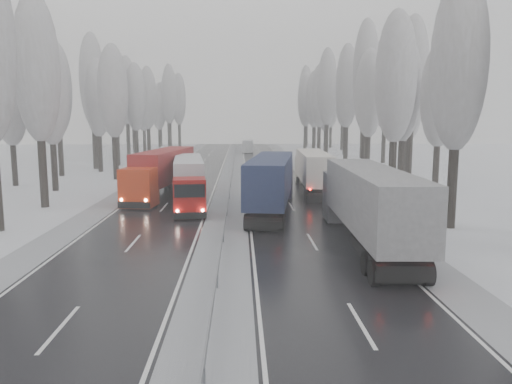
{
  "coord_description": "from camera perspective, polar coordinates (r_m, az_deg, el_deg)",
  "views": [
    {
      "loc": [
        1.02,
        -16.58,
        7.19
      ],
      "look_at": [
        2.11,
        17.52,
        2.2
      ],
      "focal_mm": 35.0,
      "sensor_mm": 36.0,
      "label": 1
    }
  ],
  "objects": [
    {
      "name": "tree_38",
      "position": [
        134.55,
        5.83,
        10.15
      ],
      "size": [
        3.6,
        3.6,
        17.97
      ],
      "color": "black",
      "rests_on": "ground"
    },
    {
      "name": "tree_67",
      "position": [
        85.52,
        -16.02,
        10.58
      ],
      "size": [
        3.6,
        3.6,
        17.09
      ],
      "color": "black",
      "rests_on": "ground"
    },
    {
      "name": "tree_77",
      "position": [
        130.96,
        -11.05,
        9.08
      ],
      "size": [
        3.6,
        3.6,
        14.32
      ],
      "color": "black",
      "rests_on": "ground"
    },
    {
      "name": "truck_grey_tarp",
      "position": [
        29.03,
        12.51,
        -0.91
      ],
      "size": [
        3.27,
        17.67,
        4.51
      ],
      "rotation": [
        0.0,
        0.0,
        -0.03
      ],
      "color": "#414246",
      "rests_on": "ground"
    },
    {
      "name": "tree_74",
      "position": [
        117.15,
        -9.9,
        10.88
      ],
      "size": [
        3.6,
        3.6,
        19.68
      ],
      "color": "black",
      "rests_on": "ground"
    },
    {
      "name": "tree_36",
      "position": [
        123.91,
        5.71,
        10.98
      ],
      "size": [
        3.6,
        3.6,
        20.23
      ],
      "color": "black",
      "rests_on": "ground"
    },
    {
      "name": "tree_28",
      "position": [
        90.01,
        8.15,
        11.71
      ],
      "size": [
        3.6,
        3.6,
        19.62
      ],
      "color": "black",
      "rests_on": "ground"
    },
    {
      "name": "tree_65",
      "position": [
        76.45,
        -18.23,
        11.93
      ],
      "size": [
        3.6,
        3.6,
        19.48
      ],
      "color": "black",
      "rests_on": "ground"
    },
    {
      "name": "tree_16",
      "position": [
        35.33,
        22.19,
        13.37
      ],
      "size": [
        3.6,
        3.6,
        16.53
      ],
      "color": "black",
      "rests_on": "ground"
    },
    {
      "name": "tree_19",
      "position": [
        51.31,
        20.25,
        10.3
      ],
      "size": [
        3.6,
        3.6,
        14.57
      ],
      "color": "black",
      "rests_on": "ground"
    },
    {
      "name": "tree_78",
      "position": [
        133.3,
        -10.01,
        10.52
      ],
      "size": [
        3.6,
        3.6,
        19.55
      ],
      "color": "black",
      "rests_on": "ground"
    },
    {
      "name": "tree_76",
      "position": [
        126.29,
        -8.82,
        10.39
      ],
      "size": [
        3.6,
        3.6,
        18.55
      ],
      "color": "black",
      "rests_on": "ground"
    },
    {
      "name": "truck_red_white",
      "position": [
        43.29,
        -7.71,
        1.67
      ],
      "size": [
        3.94,
        15.03,
        3.82
      ],
      "rotation": [
        0.0,
        0.0,
        0.11
      ],
      "color": "#9C0A08",
      "rests_on": "ground"
    },
    {
      "name": "truck_red_red",
      "position": [
        47.86,
        -10.7,
        2.54
      ],
      "size": [
        4.68,
        16.75,
        4.26
      ],
      "rotation": [
        0.0,
        0.0,
        -0.13
      ],
      "color": "red",
      "rests_on": "ground"
    },
    {
      "name": "tree_72",
      "position": [
        107.02,
        -12.75,
        9.5
      ],
      "size": [
        3.6,
        3.6,
        15.11
      ],
      "color": "black",
      "rests_on": "ground"
    },
    {
      "name": "tree_30",
      "position": [
        99.59,
        7.28,
        10.75
      ],
      "size": [
        3.6,
        3.6,
        17.86
      ],
      "color": "black",
      "rests_on": "ground"
    },
    {
      "name": "truck_cream_box",
      "position": [
        49.96,
        6.45,
        2.7
      ],
      "size": [
        3.15,
        15.76,
        4.02
      ],
      "rotation": [
        0.0,
        0.0,
        -0.04
      ],
      "color": "beige",
      "rests_on": "ground"
    },
    {
      "name": "tree_31",
      "position": [
        104.62,
        10.19,
        10.81
      ],
      "size": [
        3.6,
        3.6,
        18.58
      ],
      "color": "black",
      "rests_on": "ground"
    },
    {
      "name": "median_guardrail",
      "position": [
        47.04,
        -3.05,
        0.25
      ],
      "size": [
        0.12,
        200.0,
        0.76
      ],
      "color": "slate",
      "rests_on": "ground"
    },
    {
      "name": "tree_32",
      "position": [
        107.01,
        6.67,
        10.4
      ],
      "size": [
        3.6,
        3.6,
        17.33
      ],
      "color": "black",
      "rests_on": "ground"
    },
    {
      "name": "carriageway_left",
      "position": [
        47.54,
        -9.38,
        -0.47
      ],
      "size": [
        7.5,
        200.0,
        0.03
      ],
      "primitive_type": "cube",
      "color": "black",
      "rests_on": "ground"
    },
    {
      "name": "tree_39",
      "position": [
        138.87,
        6.77,
        9.61
      ],
      "size": [
        3.6,
        3.6,
        16.19
      ],
      "color": "black",
      "rests_on": "ground"
    },
    {
      "name": "tree_73",
      "position": [
        111.54,
        -13.86,
        10.1
      ],
      "size": [
        3.6,
        3.6,
        17.22
      ],
      "color": "black",
      "rests_on": "ground"
    },
    {
      "name": "tree_62",
      "position": [
        62.21,
        -16.04,
        10.92
      ],
      "size": [
        3.6,
        3.6,
        16.04
      ],
      "color": "black",
      "rests_on": "ground"
    },
    {
      "name": "tree_22",
      "position": [
        64.28,
        12.82,
        10.84
      ],
      "size": [
        3.6,
        3.6,
        15.86
      ],
      "color": "black",
      "rests_on": "ground"
    },
    {
      "name": "shoulder_left",
      "position": [
        48.44,
        -15.2,
        -0.48
      ],
      "size": [
        2.4,
        200.0,
        0.04
      ],
      "primitive_type": "cube",
      "color": "#9B9DA3",
      "rests_on": "ground"
    },
    {
      "name": "tree_34",
      "position": [
        113.92,
        5.69,
        10.39
      ],
      "size": [
        3.6,
        3.6,
        17.63
      ],
      "color": "black",
      "rests_on": "ground"
    },
    {
      "name": "tree_58",
      "position": [
        44.37,
        -23.77,
        12.69
      ],
      "size": [
        3.6,
        3.6,
        17.21
      ],
      "color": "black",
      "rests_on": "ground"
    },
    {
      "name": "median_slush",
      "position": [
        47.14,
        -3.05,
        -0.44
      ],
      "size": [
        3.0,
        200.0,
        0.04
      ],
      "primitive_type": "cube",
      "color": "#9B9DA3",
      "rests_on": "ground"
    },
    {
      "name": "tree_75",
      "position": [
        122.62,
        -13.92,
        10.33
      ],
      "size": [
        3.6,
        3.6,
        18.6
      ],
      "color": "black",
      "rests_on": "ground"
    },
    {
      "name": "tree_69",
      "position": [
        92.6,
        -16.17,
        11.26
      ],
      "size": [
        3.6,
        3.6,
        19.35
      ],
      "color": "black",
      "rests_on": "ground"
    },
    {
      "name": "tree_79",
      "position": [
        137.61,
        -10.91,
        9.77
      ],
      "size": [
        3.6,
        3.6,
        17.07
      ],
      "color": "black",
      "rests_on": "ground"
    },
    {
      "name": "tree_70",
      "position": [
        97.4,
        -12.29,
        10.39
      ],
      "size": [
        3.6,
        3.6,
        17.09
      ],
      "color": "black",
      "rests_on": "ground"
    },
    {
      "name": "tree_61",
      "position": [
        60.05,
        -26.31,
        9.22
      ],
      "size": [
        3.6,
        3.6,
        13.95
      ],
      "color": "black",
      "rests_on": "ground"
    },
    {
      "name": "tree_68",
      "position": [
        87.55,
        -13.65,
        10.42
      ],
      "size": [
        3.6,
        3.6,
        16.65
      ],
      "color": "black",
      "rests_on": "ground"
    },
    {
      "name": "tree_18",
      "position": [
        45.78,
        15.69,
        12.42
      ],
      "size": [
        3.6,
        3.6,
        16.58
      ],
      "color": "black",
      "rests_on": "ground"
    },
    {
      "name": "shoulder_right",
      "position": [
        48.01,
        9.22,
        -0.38
      ],
      "size": [
        2.4,
        200.0,
        0.04
      ],
      "primitive_type": "cube",
      "color": "#9B9DA3",
      "rests_on": "ground"
    },
    {
      "name": "tree_27",
      "position": [
        85.31,
        14.57,
        10.86
      ],
      "size": [
        3.6,
        3.6,
        17.62
      ],
      "color": "black",
      "rests_on": "ground"
    },
    {
      "name": "carriageway_right",
      "position": [
        47.32,
        3.32,
        -0.41
      ],
      "size": [
        7.5,
        200.0,
        0.03
      ],
      "primitive_type": "cube",
      "color": "black",
      "rests_on": "ground"
    },
    {
      "name": "tree_60",
      "position": [
        54.19,
        -22.47,
        10.24
      ],
      "size": [
        3.6,
        3.6,
        14.84
      ],
      "color": "black",
      "rests_on": "ground"
    },
    {
      "name": "tree_21",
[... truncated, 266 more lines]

